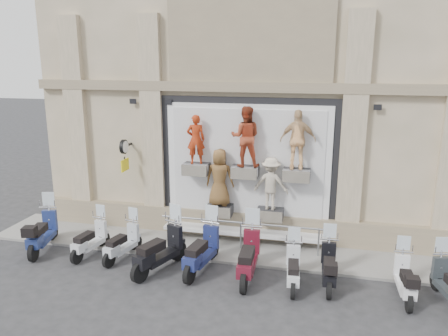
{
  "coord_description": "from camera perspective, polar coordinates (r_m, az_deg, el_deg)",
  "views": [
    {
      "loc": [
        2.35,
        -10.04,
        5.69
      ],
      "look_at": [
        -0.5,
        1.9,
        2.59
      ],
      "focal_mm": 35.0,
      "sensor_mm": 36.0,
      "label": 1
    }
  ],
  "objects": [
    {
      "name": "scooter_b",
      "position": [
        13.56,
        -17.13,
        -8.1
      ],
      "size": [
        0.75,
        1.77,
        1.39
      ],
      "primitive_type": null,
      "rotation": [
        0.0,
        0.0,
        -0.15
      ],
      "color": "silver",
      "rests_on": "ground"
    },
    {
      "name": "scooter_h",
      "position": [
        11.62,
        13.6,
        -11.49
      ],
      "size": [
        0.59,
        1.82,
        1.46
      ],
      "primitive_type": null,
      "rotation": [
        0.0,
        0.0,
        0.03
      ],
      "color": "black",
      "rests_on": "ground"
    },
    {
      "name": "scooter_d",
      "position": [
        12.1,
        -8.45,
        -9.48
      ],
      "size": [
        1.34,
        2.21,
        1.73
      ],
      "primitive_type": null,
      "rotation": [
        0.0,
        0.0,
        -0.36
      ],
      "color": "black",
      "rests_on": "ground"
    },
    {
      "name": "scooter_e",
      "position": [
        11.99,
        -2.94,
        -9.67
      ],
      "size": [
        0.92,
        2.14,
        1.68
      ],
      "primitive_type": null,
      "rotation": [
        0.0,
        0.0,
        -0.16
      ],
      "color": "navy",
      "rests_on": "ground"
    },
    {
      "name": "sidewalk",
      "position": [
        13.6,
        2.26,
        -10.37
      ],
      "size": [
        16.0,
        2.2,
        0.08
      ],
      "primitive_type": "cube",
      "color": "gray",
      "rests_on": "ground"
    },
    {
      "name": "scooter_f",
      "position": [
        11.62,
        3.22,
        -10.4
      ],
      "size": [
        0.69,
        2.14,
        1.72
      ],
      "primitive_type": null,
      "rotation": [
        0.0,
        0.0,
        0.04
      ],
      "color": "#510D1B",
      "rests_on": "ground"
    },
    {
      "name": "scooter_i",
      "position": [
        11.64,
        22.67,
        -12.4
      ],
      "size": [
        0.55,
        1.72,
        1.39
      ],
      "primitive_type": null,
      "rotation": [
        0.0,
        0.0,
        0.03
      ],
      "color": "white",
      "rests_on": "ground"
    },
    {
      "name": "building",
      "position": [
        17.2,
        5.75,
        15.16
      ],
      "size": [
        14.0,
        8.6,
        12.0
      ],
      "primitive_type": null,
      "color": "beige",
      "rests_on": "ground"
    },
    {
      "name": "scooter_c",
      "position": [
        13.07,
        -13.17,
        -8.67
      ],
      "size": [
        0.85,
        1.78,
        1.39
      ],
      "primitive_type": null,
      "rotation": [
        0.0,
        0.0,
        -0.21
      ],
      "color": "#AEB4BC",
      "rests_on": "ground"
    },
    {
      "name": "scooter_a",
      "position": [
        14.31,
        -22.7,
        -6.86
      ],
      "size": [
        1.04,
        2.1,
        1.64
      ],
      "primitive_type": null,
      "rotation": [
        0.0,
        0.0,
        0.23
      ],
      "color": "navy",
      "rests_on": "ground"
    },
    {
      "name": "clock_sign_bracket",
      "position": [
        14.28,
        -12.88,
        2.16
      ],
      "size": [
        0.1,
        0.8,
        1.02
      ],
      "color": "black",
      "rests_on": "ground"
    },
    {
      "name": "guard_rail",
      "position": [
        13.34,
        2.2,
        -8.89
      ],
      "size": [
        5.06,
        0.1,
        0.93
      ],
      "primitive_type": null,
      "color": "#9EA0A5",
      "rests_on": "ground"
    },
    {
      "name": "shop_vitrine",
      "position": [
        13.38,
        3.25,
        0.08
      ],
      "size": [
        5.6,
        0.83,
        4.3
      ],
      "color": "black",
      "rests_on": "ground"
    },
    {
      "name": "ground",
      "position": [
        11.78,
        0.21,
        -14.7
      ],
      "size": [
        90.0,
        90.0,
        0.0
      ],
      "primitive_type": "plane",
      "color": "#2B2B2D",
      "rests_on": "ground"
    },
    {
      "name": "scooter_g",
      "position": [
        11.44,
        9.06,
        -11.91
      ],
      "size": [
        0.64,
        1.74,
        1.38
      ],
      "primitive_type": null,
      "rotation": [
        0.0,
        0.0,
        0.08
      ],
      "color": "silver",
      "rests_on": "ground"
    }
  ]
}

